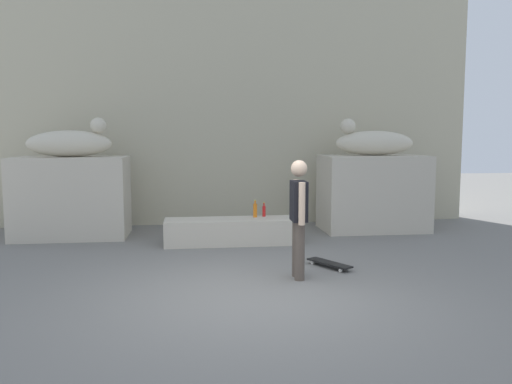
{
  "coord_description": "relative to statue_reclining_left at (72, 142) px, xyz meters",
  "views": [
    {
      "loc": [
        -0.74,
        -6.35,
        2.0
      ],
      "look_at": [
        0.3,
        1.97,
        1.1
      ],
      "focal_mm": 36.63,
      "sensor_mm": 36.0,
      "label": 1
    }
  ],
  "objects": [
    {
      "name": "facade_wall",
      "position": [
        3.06,
        1.48,
        1.36
      ],
      "size": [
        11.42,
        0.6,
        6.47
      ],
      "primitive_type": "cube",
      "color": "#BEB597",
      "rests_on": "ground_plane"
    },
    {
      "name": "ledge_block",
      "position": [
        3.06,
        -1.1,
        -1.64
      ],
      "size": [
        2.48,
        0.69,
        0.47
      ],
      "primitive_type": "cube",
      "color": "beige",
      "rests_on": "ground_plane"
    },
    {
      "name": "ground_plane",
      "position": [
        3.06,
        -4.3,
        -1.87
      ],
      "size": [
        40.0,
        40.0,
        0.0
      ],
      "primitive_type": "plane",
      "color": "slate"
    },
    {
      "name": "bottle_red",
      "position": [
        3.69,
        -0.89,
        -1.29
      ],
      "size": [
        0.06,
        0.06,
        0.27
      ],
      "color": "red",
      "rests_on": "ledge_block"
    },
    {
      "name": "statue_reclining_left",
      "position": [
        0.0,
        0.0,
        0.0
      ],
      "size": [
        1.68,
        0.89,
        0.78
      ],
      "rotation": [
        0.0,
        0.0,
        0.21
      ],
      "color": "beige",
      "rests_on": "pedestal_left"
    },
    {
      "name": "bottle_orange",
      "position": [
        3.51,
        -0.96,
        -1.27
      ],
      "size": [
        0.07,
        0.07,
        0.33
      ],
      "color": "orange",
      "rests_on": "ledge_block"
    },
    {
      "name": "pedestal_right",
      "position": [
        6.16,
        -0.01,
        -1.08
      ],
      "size": [
        2.16,
        1.3,
        1.59
      ],
      "primitive_type": "cube",
      "color": "beige",
      "rests_on": "ground_plane"
    },
    {
      "name": "pedestal_left",
      "position": [
        -0.04,
        -0.01,
        -1.08
      ],
      "size": [
        2.16,
        1.3,
        1.59
      ],
      "primitive_type": "cube",
      "color": "beige",
      "rests_on": "ground_plane"
    },
    {
      "name": "skater",
      "position": [
        3.8,
        -3.57,
        -0.95
      ],
      "size": [
        0.23,
        0.54,
        1.67
      ],
      "rotation": [
        0.0,
        0.0,
        1.56
      ],
      "color": "brown",
      "rests_on": "ground_plane"
    },
    {
      "name": "skateboard",
      "position": [
        4.4,
        -3.04,
        -1.81
      ],
      "size": [
        0.58,
        0.79,
        0.08
      ],
      "rotation": [
        0.0,
        0.0,
        2.1
      ],
      "color": "black",
      "rests_on": "ground_plane"
    },
    {
      "name": "statue_reclining_right",
      "position": [
        6.12,
        0.0,
        0.0
      ],
      "size": [
        1.68,
        0.89,
        0.78
      ],
      "rotation": [
        0.0,
        0.0,
        2.93
      ],
      "color": "beige",
      "rests_on": "pedestal_right"
    }
  ]
}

